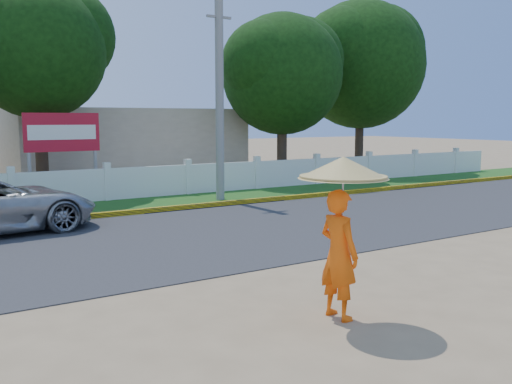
# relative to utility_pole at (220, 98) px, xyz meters

# --- Properties ---
(ground) EXTENTS (120.00, 120.00, 0.00)m
(ground) POSITION_rel_utility_pole_xyz_m (-3.27, -9.27, -3.42)
(ground) COLOR #9E8460
(ground) RESTS_ON ground
(road) EXTENTS (60.00, 7.00, 0.02)m
(road) POSITION_rel_utility_pole_xyz_m (-3.27, -4.77, -3.41)
(road) COLOR #38383A
(road) RESTS_ON ground
(grass_verge) EXTENTS (60.00, 3.50, 0.03)m
(grass_verge) POSITION_rel_utility_pole_xyz_m (-3.27, 0.48, -3.41)
(grass_verge) COLOR #2D601E
(grass_verge) RESTS_ON ground
(curb) EXTENTS (40.00, 0.18, 0.16)m
(curb) POSITION_rel_utility_pole_xyz_m (-3.27, -1.22, -3.34)
(curb) COLOR yellow
(curb) RESTS_ON ground
(fence) EXTENTS (40.00, 0.10, 1.10)m
(fence) POSITION_rel_utility_pole_xyz_m (-3.27, 1.93, -2.87)
(fence) COLOR silver
(fence) RESTS_ON ground
(building_near) EXTENTS (10.00, 6.00, 3.20)m
(building_near) POSITION_rel_utility_pole_xyz_m (-0.27, 8.73, -1.82)
(building_near) COLOR #B7AD99
(building_near) RESTS_ON ground
(utility_pole) EXTENTS (0.28, 0.28, 6.85)m
(utility_pole) POSITION_rel_utility_pole_xyz_m (0.00, 0.00, 0.00)
(utility_pole) COLOR gray
(utility_pole) RESTS_ON ground
(monk_with_parasol) EXTENTS (1.23, 1.23, 2.25)m
(monk_with_parasol) POSITION_rel_utility_pole_xyz_m (-4.26, -10.93, -1.96)
(monk_with_parasol) COLOR #FF5A0D
(monk_with_parasol) RESTS_ON ground
(billboard) EXTENTS (2.50, 0.13, 2.95)m
(billboard) POSITION_rel_utility_pole_xyz_m (-4.40, 3.02, -1.28)
(billboard) COLOR gray
(billboard) RESTS_ON ground
(tree_row) EXTENTS (33.41, 7.84, 8.84)m
(tree_row) POSITION_rel_utility_pole_xyz_m (-2.33, 5.04, 1.47)
(tree_row) COLOR #473828
(tree_row) RESTS_ON ground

